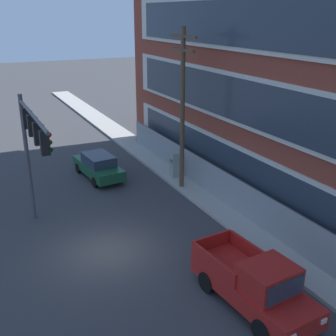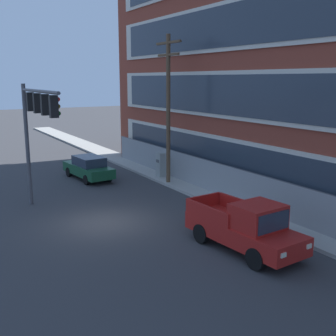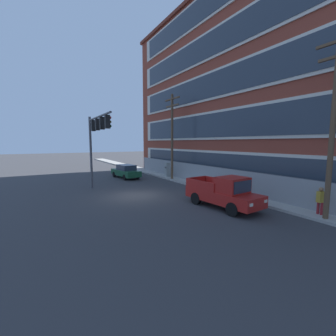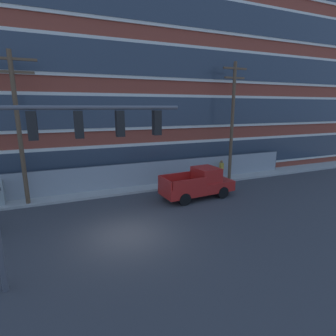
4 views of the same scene
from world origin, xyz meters
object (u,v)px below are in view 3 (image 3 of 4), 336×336
at_px(pickup_truck_red, 224,193).
at_px(utility_pole_midblock, 333,122).
at_px(sedan_dark_green, 126,171).
at_px(pedestrian_near_cabinet, 320,200).
at_px(traffic_signal_mast, 96,134).
at_px(utility_pole_near_corner, 172,133).
at_px(electrical_cabinet, 167,170).

xyz_separation_m(pickup_truck_red, utility_pole_midblock, (4.52, 2.81, 4.20)).
height_order(sedan_dark_green, pedestrian_near_cabinet, pedestrian_near_cabinet).
bearing_deg(utility_pole_midblock, pedestrian_near_cabinet, 137.81).
xyz_separation_m(traffic_signal_mast, sedan_dark_green, (-6.14, 4.65, -3.97)).
bearing_deg(pedestrian_near_cabinet, utility_pole_near_corner, -178.02).
distance_m(utility_pole_midblock, pedestrian_near_cabinet, 4.24).
xyz_separation_m(sedan_dark_green, pedestrian_near_cabinet, (18.61, 4.39, 0.18)).
xyz_separation_m(traffic_signal_mast, pickup_truck_red, (8.46, 5.78, -3.82)).
height_order(electrical_cabinet, pedestrian_near_cabinet, electrical_cabinet).
bearing_deg(pedestrian_near_cabinet, utility_pole_midblock, -42.19).
bearing_deg(pickup_truck_red, traffic_signal_mast, -145.65).
xyz_separation_m(sedan_dark_green, electrical_cabinet, (2.36, 4.20, 0.09)).
height_order(sedan_dark_green, utility_pole_near_corner, utility_pole_near_corner).
xyz_separation_m(electrical_cabinet, pedestrian_near_cabinet, (16.25, 0.19, 0.09)).
relative_size(traffic_signal_mast, utility_pole_near_corner, 0.70).
relative_size(traffic_signal_mast, electrical_cabinet, 3.64).
xyz_separation_m(utility_pole_near_corner, utility_pole_midblock, (15.20, 0.05, 0.03)).
height_order(sedan_dark_green, electrical_cabinet, electrical_cabinet).
height_order(pickup_truck_red, utility_pole_midblock, utility_pole_midblock).
bearing_deg(sedan_dark_green, utility_pole_near_corner, 44.76).
bearing_deg(utility_pole_near_corner, pedestrian_near_cabinet, 1.98).
height_order(traffic_signal_mast, utility_pole_midblock, utility_pole_midblock).
relative_size(utility_pole_midblock, pedestrian_near_cabinet, 5.61).
distance_m(traffic_signal_mast, pickup_truck_red, 10.93).
height_order(traffic_signal_mast, utility_pole_near_corner, utility_pole_near_corner).
height_order(traffic_signal_mast, pickup_truck_red, traffic_signal_mast).
relative_size(electrical_cabinet, pedestrian_near_cabinet, 1.04).
distance_m(utility_pole_near_corner, pedestrian_near_cabinet, 15.28).
bearing_deg(utility_pole_midblock, utility_pole_near_corner, -179.81).
bearing_deg(traffic_signal_mast, utility_pole_near_corner, 104.58).
distance_m(pickup_truck_red, pedestrian_near_cabinet, 5.17).
height_order(utility_pole_near_corner, electrical_cabinet, utility_pole_near_corner).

